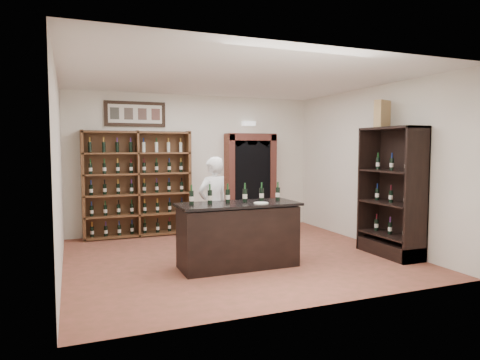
% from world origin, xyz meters
% --- Properties ---
extents(floor, '(5.50, 5.50, 0.00)m').
position_xyz_m(floor, '(0.00, 0.00, 0.00)').
color(floor, '#9C4C3E').
rests_on(floor, ground).
extents(ceiling, '(5.50, 5.50, 0.00)m').
position_xyz_m(ceiling, '(0.00, 0.00, 3.00)').
color(ceiling, white).
rests_on(ceiling, wall_back).
extents(wall_back, '(5.50, 0.04, 3.00)m').
position_xyz_m(wall_back, '(0.00, 2.50, 1.50)').
color(wall_back, silver).
rests_on(wall_back, ground).
extents(wall_left, '(0.04, 5.00, 3.00)m').
position_xyz_m(wall_left, '(-2.75, 0.00, 1.50)').
color(wall_left, silver).
rests_on(wall_left, ground).
extents(wall_right, '(0.04, 5.00, 3.00)m').
position_xyz_m(wall_right, '(2.75, 0.00, 1.50)').
color(wall_right, silver).
rests_on(wall_right, ground).
extents(wine_shelf, '(2.20, 0.38, 2.20)m').
position_xyz_m(wine_shelf, '(-1.30, 2.33, 1.10)').
color(wine_shelf, brown).
rests_on(wine_shelf, ground).
extents(framed_picture, '(1.25, 0.04, 0.52)m').
position_xyz_m(framed_picture, '(-1.30, 2.47, 2.55)').
color(framed_picture, black).
rests_on(framed_picture, wall_back).
extents(arched_doorway, '(1.17, 0.35, 2.17)m').
position_xyz_m(arched_doorway, '(1.25, 2.33, 1.14)').
color(arched_doorway, black).
rests_on(arched_doorway, ground).
extents(emergency_light, '(0.30, 0.10, 0.10)m').
position_xyz_m(emergency_light, '(1.25, 2.42, 2.40)').
color(emergency_light, white).
rests_on(emergency_light, wall_back).
extents(tasting_counter, '(1.88, 0.78, 1.00)m').
position_xyz_m(tasting_counter, '(-0.20, -0.60, 0.49)').
color(tasting_counter, black).
rests_on(tasting_counter, ground).
extents(counter_bottle_0, '(0.07, 0.07, 0.30)m').
position_xyz_m(counter_bottle_0, '(-0.92, -0.53, 1.11)').
color(counter_bottle_0, black).
rests_on(counter_bottle_0, tasting_counter).
extents(counter_bottle_1, '(0.07, 0.07, 0.30)m').
position_xyz_m(counter_bottle_1, '(-0.63, -0.53, 1.11)').
color(counter_bottle_1, black).
rests_on(counter_bottle_1, tasting_counter).
extents(counter_bottle_2, '(0.07, 0.07, 0.30)m').
position_xyz_m(counter_bottle_2, '(-0.34, -0.53, 1.11)').
color(counter_bottle_2, black).
rests_on(counter_bottle_2, tasting_counter).
extents(counter_bottle_3, '(0.07, 0.07, 0.30)m').
position_xyz_m(counter_bottle_3, '(-0.06, -0.53, 1.11)').
color(counter_bottle_3, black).
rests_on(counter_bottle_3, tasting_counter).
extents(counter_bottle_4, '(0.07, 0.07, 0.30)m').
position_xyz_m(counter_bottle_4, '(0.23, -0.53, 1.11)').
color(counter_bottle_4, black).
rests_on(counter_bottle_4, tasting_counter).
extents(counter_bottle_5, '(0.07, 0.07, 0.30)m').
position_xyz_m(counter_bottle_5, '(0.52, -0.53, 1.11)').
color(counter_bottle_5, black).
rests_on(counter_bottle_5, tasting_counter).
extents(side_cabinet, '(0.48, 1.20, 2.20)m').
position_xyz_m(side_cabinet, '(2.52, -0.90, 0.75)').
color(side_cabinet, black).
rests_on(side_cabinet, ground).
extents(shopkeeper, '(0.72, 0.58, 1.69)m').
position_xyz_m(shopkeeper, '(-0.28, 0.39, 0.85)').
color(shopkeeper, white).
rests_on(shopkeeper, ground).
extents(plate, '(0.22, 0.22, 0.02)m').
position_xyz_m(plate, '(0.09, -0.81, 1.01)').
color(plate, beige).
rests_on(plate, tasting_counter).
extents(wine_crate, '(0.36, 0.24, 0.47)m').
position_xyz_m(wine_crate, '(2.48, -0.64, 2.44)').
color(wine_crate, tan).
rests_on(wine_crate, side_cabinet).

